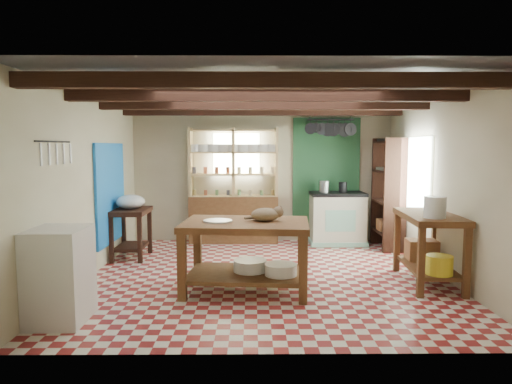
{
  "coord_description": "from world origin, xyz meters",
  "views": [
    {
      "loc": [
        -0.19,
        -6.4,
        1.84
      ],
      "look_at": [
        -0.14,
        0.3,
        1.18
      ],
      "focal_mm": 32.0,
      "sensor_mm": 36.0,
      "label": 1
    }
  ],
  "objects_px": {
    "cat": "(266,215)",
    "white_cabinet": "(60,275)",
    "right_counter": "(428,249)",
    "stove": "(337,218)",
    "work_table": "(246,256)",
    "prep_table": "(131,233)"
  },
  "relations": [
    {
      "from": "work_table",
      "to": "stove",
      "type": "distance_m",
      "value": 3.29
    },
    {
      "from": "work_table",
      "to": "prep_table",
      "type": "bearing_deg",
      "value": 142.75
    },
    {
      "from": "prep_table",
      "to": "right_counter",
      "type": "xyz_separation_m",
      "value": [
        4.38,
        -1.47,
        0.06
      ]
    },
    {
      "from": "stove",
      "to": "prep_table",
      "type": "xyz_separation_m",
      "value": [
        -3.62,
        -1.08,
        -0.08
      ]
    },
    {
      "from": "white_cabinet",
      "to": "cat",
      "type": "bearing_deg",
      "value": 25.18
    },
    {
      "from": "stove",
      "to": "right_counter",
      "type": "distance_m",
      "value": 2.66
    },
    {
      "from": "prep_table",
      "to": "cat",
      "type": "distance_m",
      "value": 2.83
    },
    {
      "from": "white_cabinet",
      "to": "cat",
      "type": "distance_m",
      "value": 2.49
    },
    {
      "from": "white_cabinet",
      "to": "stove",
      "type": "bearing_deg",
      "value": 46.13
    },
    {
      "from": "right_counter",
      "to": "cat",
      "type": "distance_m",
      "value": 2.27
    },
    {
      "from": "prep_table",
      "to": "white_cabinet",
      "type": "relative_size",
      "value": 0.83
    },
    {
      "from": "cat",
      "to": "prep_table",
      "type": "bearing_deg",
      "value": 136.7
    },
    {
      "from": "prep_table",
      "to": "white_cabinet",
      "type": "distance_m",
      "value": 2.77
    },
    {
      "from": "prep_table",
      "to": "cat",
      "type": "relative_size",
      "value": 2.21
    },
    {
      "from": "work_table",
      "to": "cat",
      "type": "xyz_separation_m",
      "value": [
        0.25,
        0.03,
        0.53
      ]
    },
    {
      "from": "prep_table",
      "to": "right_counter",
      "type": "distance_m",
      "value": 4.62
    },
    {
      "from": "stove",
      "to": "white_cabinet",
      "type": "height_order",
      "value": "white_cabinet"
    },
    {
      "from": "white_cabinet",
      "to": "right_counter",
      "type": "height_order",
      "value": "white_cabinet"
    },
    {
      "from": "cat",
      "to": "white_cabinet",
      "type": "bearing_deg",
      "value": -159.43
    },
    {
      "from": "stove",
      "to": "work_table",
      "type": "bearing_deg",
      "value": -121.26
    },
    {
      "from": "white_cabinet",
      "to": "right_counter",
      "type": "relative_size",
      "value": 0.75
    },
    {
      "from": "prep_table",
      "to": "white_cabinet",
      "type": "xyz_separation_m",
      "value": [
        -0.02,
        -2.77,
        0.09
      ]
    }
  ]
}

